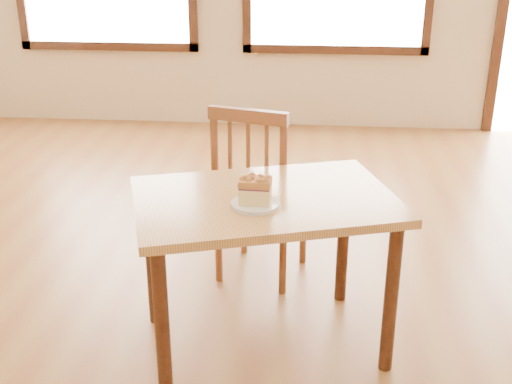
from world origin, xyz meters
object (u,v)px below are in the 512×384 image
cafe_chair_main (259,191)px  cake_slice (256,189)px  cafe_table_main (264,220)px  plate (255,204)px

cafe_chair_main → cake_slice: (0.05, -0.75, 0.31)m
cafe_table_main → cafe_chair_main: 0.66m
plate → cake_slice: bearing=-30.1°
cafe_table_main → cafe_chair_main: (-0.08, 0.65, -0.13)m
plate → cake_slice: cake_slice is taller
cafe_table_main → plate: bearing=-123.5°
cafe_table_main → cafe_chair_main: cafe_chair_main is taller
cafe_chair_main → cake_slice: 0.82m
cafe_table_main → plate: 0.16m
cafe_chair_main → cafe_table_main: bearing=112.5°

